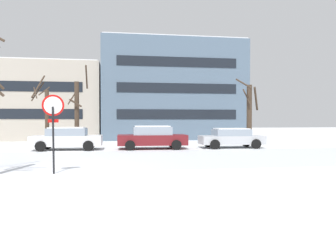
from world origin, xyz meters
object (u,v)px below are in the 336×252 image
at_px(parked_car_white, 67,138).
at_px(parked_car_maroon, 152,137).
at_px(parked_car_silver, 231,138).
at_px(stop_sign, 53,118).

distance_m(parked_car_white, parked_car_maroon, 5.44).
height_order(parked_car_white, parked_car_maroon, parked_car_maroon).
bearing_deg(parked_car_silver, parked_car_maroon, 179.92).
bearing_deg(parked_car_white, parked_car_silver, -0.79).
bearing_deg(parked_car_white, parked_car_maroon, -1.49).
distance_m(stop_sign, parked_car_silver, 13.75).
xyz_separation_m(stop_sign, parked_car_maroon, (4.52, 9.40, -1.21)).
bearing_deg(parked_car_maroon, stop_sign, -115.69).
relative_size(stop_sign, parked_car_white, 0.65).
relative_size(parked_car_white, parked_car_silver, 1.01).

